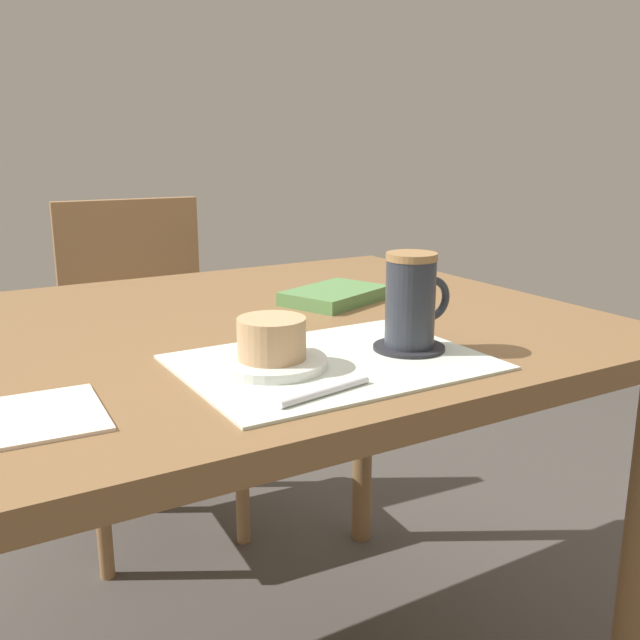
% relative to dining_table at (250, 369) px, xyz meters
% --- Properties ---
extents(dining_table, '(1.10, 0.91, 0.75)m').
position_rel_dining_table_xyz_m(dining_table, '(0.00, 0.00, 0.00)').
color(dining_table, brown).
rests_on(dining_table, ground_plane).
extents(wooden_chair, '(0.45, 0.45, 0.88)m').
position_rel_dining_table_xyz_m(wooden_chair, '(0.06, 0.81, -0.19)').
color(wooden_chair, '#997047').
rests_on(wooden_chair, ground_plane).
extents(placemat, '(0.39, 0.29, 0.00)m').
position_rel_dining_table_xyz_m(placemat, '(0.00, -0.26, 0.08)').
color(placemat, silver).
rests_on(placemat, dining_table).
extents(pastry_plate, '(0.14, 0.14, 0.01)m').
position_rel_dining_table_xyz_m(pastry_plate, '(-0.08, -0.24, 0.09)').
color(pastry_plate, silver).
rests_on(pastry_plate, placemat).
extents(pastry, '(0.09, 0.09, 0.05)m').
position_rel_dining_table_xyz_m(pastry, '(-0.08, -0.24, 0.12)').
color(pastry, tan).
rests_on(pastry, pastry_plate).
extents(coffee_coaster, '(0.10, 0.10, 0.00)m').
position_rel_dining_table_xyz_m(coffee_coaster, '(0.12, -0.27, 0.09)').
color(coffee_coaster, '#232328').
rests_on(coffee_coaster, placemat).
extents(coffee_mug, '(0.10, 0.07, 0.13)m').
position_rel_dining_table_xyz_m(coffee_mug, '(0.12, -0.27, 0.15)').
color(coffee_mug, '#2D333D').
rests_on(coffee_mug, coffee_coaster).
extents(teaspoon, '(0.13, 0.03, 0.01)m').
position_rel_dining_table_xyz_m(teaspoon, '(-0.07, -0.37, 0.09)').
color(teaspoon, silver).
rests_on(teaspoon, placemat).
extents(paper_napkin, '(0.16, 0.16, 0.00)m').
position_rel_dining_table_xyz_m(paper_napkin, '(-0.38, -0.26, 0.08)').
color(paper_napkin, silver).
rests_on(paper_napkin, dining_table).
extents(small_book, '(0.21, 0.18, 0.02)m').
position_rel_dining_table_xyz_m(small_book, '(0.19, 0.05, 0.09)').
color(small_book, '#598C4C').
rests_on(small_book, dining_table).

